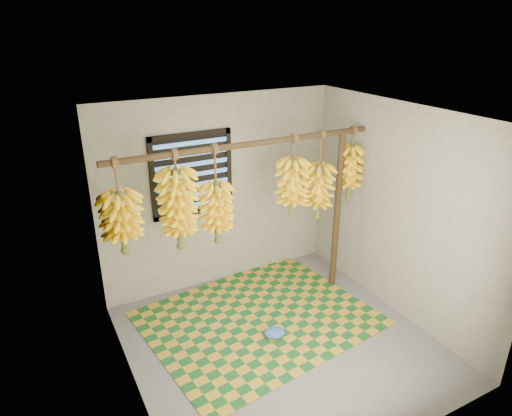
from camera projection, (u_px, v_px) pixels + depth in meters
floor at (280, 343)px, 4.84m from camera, size 3.00×3.00×0.01m
ceiling at (286, 117)px, 3.92m from camera, size 3.00×3.00×0.01m
wall_back at (219, 193)px, 5.61m from camera, size 3.00×0.01×2.40m
wall_left at (125, 281)px, 3.73m from camera, size 0.01×3.00×2.40m
wall_right at (399, 213)px, 5.03m from camera, size 0.01×3.00×2.40m
window at (192, 175)px, 5.31m from camera, size 1.00×0.04×1.00m
hanging_pole at (249, 144)px, 4.64m from camera, size 3.00×0.06×0.06m
support_post at (337, 212)px, 5.55m from camera, size 0.08×0.08×2.00m
woven_mat at (258, 318)px, 5.23m from camera, size 2.66×2.24×0.01m
plastic_bag at (275, 333)px, 4.90m from camera, size 0.28×0.23×0.10m
banana_bunch_a at (122, 223)px, 4.28m from camera, size 0.39×0.39×0.95m
banana_bunch_b at (178, 210)px, 4.52m from camera, size 0.38×0.38×1.04m
banana_bunch_c at (217, 213)px, 4.74m from camera, size 0.34×0.34×1.08m
banana_bunch_d at (292, 188)px, 5.10m from camera, size 0.36×0.36×0.97m
banana_bunch_e at (318, 192)px, 5.29m from camera, size 0.36×0.36×1.06m
banana_bunch_f at (350, 173)px, 5.43m from camera, size 0.28×0.28×0.90m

